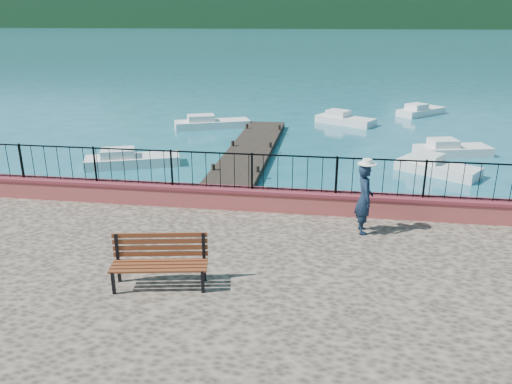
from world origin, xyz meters
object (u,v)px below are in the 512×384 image
(boat_0, at_px, (132,157))
(boat_5, at_px, (421,109))
(boat_3, at_px, (212,121))
(park_bench, at_px, (160,272))
(boat_1, at_px, (438,164))
(boat_2, at_px, (453,147))
(boat_4, at_px, (346,117))
(person, at_px, (364,199))

(boat_0, bearing_deg, boat_5, 23.99)
(boat_3, relative_size, boat_5, 1.22)
(park_bench, height_order, boat_5, park_bench)
(boat_1, bearing_deg, boat_2, 101.50)
(boat_4, bearing_deg, boat_0, -101.37)
(boat_3, bearing_deg, person, -86.84)
(boat_5, bearing_deg, boat_4, 173.26)
(person, height_order, boat_1, person)
(boat_2, bearing_deg, boat_0, -179.01)
(person, relative_size, boat_5, 0.48)
(park_bench, xyz_separation_m, boat_1, (7.51, 12.46, -1.10))
(person, distance_m, boat_1, 10.05)
(boat_0, xyz_separation_m, boat_3, (1.58, 8.19, 0.00))
(person, bearing_deg, park_bench, 121.25)
(boat_0, relative_size, boat_3, 0.93)
(park_bench, distance_m, person, 5.13)
(person, xyz_separation_m, boat_2, (4.80, 12.39, -1.65))
(boat_1, height_order, boat_2, same)
(boat_1, relative_size, boat_2, 0.96)
(person, distance_m, boat_4, 19.01)
(boat_4, height_order, boat_5, same)
(park_bench, relative_size, boat_1, 0.58)
(boat_0, relative_size, boat_4, 1.13)
(park_bench, bearing_deg, boat_5, 60.64)
(boat_0, distance_m, boat_2, 14.65)
(boat_0, distance_m, boat_1, 12.89)
(person, distance_m, boat_5, 23.30)
(boat_2, bearing_deg, boat_3, 146.65)
(person, xyz_separation_m, boat_0, (-9.31, 8.47, -1.65))
(park_bench, xyz_separation_m, boat_4, (3.92, 22.14, -1.10))
(park_bench, distance_m, boat_2, 17.92)
(boat_1, distance_m, boat_3, 13.49)
(park_bench, bearing_deg, boat_3, 90.36)
(person, height_order, boat_3, person)
(person, distance_m, boat_3, 18.44)
(boat_4, distance_m, boat_5, 6.26)
(boat_1, relative_size, boat_3, 0.76)
(boat_2, relative_size, boat_3, 0.79)
(boat_0, bearing_deg, park_bench, -86.36)
(boat_0, xyz_separation_m, boat_4, (9.27, 10.47, 0.00))
(boat_1, xyz_separation_m, boat_4, (-3.59, 9.68, 0.00))
(person, distance_m, boat_2, 13.39)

